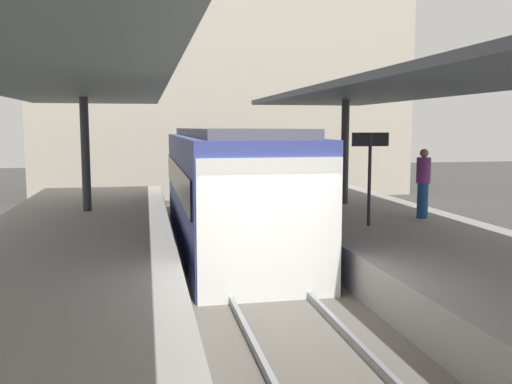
{
  "coord_description": "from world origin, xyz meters",
  "views": [
    {
      "loc": [
        -2.15,
        -8.27,
        3.33
      ],
      "look_at": [
        0.54,
        5.23,
        1.71
      ],
      "focal_mm": 38.71,
      "sensor_mm": 36.0,
      "label": 1
    }
  ],
  "objects": [
    {
      "name": "platform_right",
      "position": [
        3.8,
        0.0,
        0.5
      ],
      "size": [
        4.4,
        28.0,
        1.0
      ],
      "primitive_type": "cube",
      "color": "gray",
      "rests_on": "ground_plane"
    },
    {
      "name": "track_ballast",
      "position": [
        0.0,
        0.0,
        0.1
      ],
      "size": [
        3.2,
        28.0,
        0.2
      ],
      "primitive_type": "cube",
      "color": "#59544C",
      "rests_on": "ground_plane"
    },
    {
      "name": "rail_near_side",
      "position": [
        -0.72,
        0.0,
        0.27
      ],
      "size": [
        0.08,
        28.0,
        0.14
      ],
      "primitive_type": "cube",
      "color": "slate",
      "rests_on": "track_ballast"
    },
    {
      "name": "rail_far_side",
      "position": [
        0.72,
        0.0,
        0.27
      ],
      "size": [
        0.08,
        28.0,
        0.14
      ],
      "primitive_type": "cube",
      "color": "slate",
      "rests_on": "track_ballast"
    },
    {
      "name": "ground_plane",
      "position": [
        0.0,
        0.0,
        0.0
      ],
      "size": [
        80.0,
        80.0,
        0.0
      ],
      "primitive_type": "plane",
      "color": "#383835"
    },
    {
      "name": "commuter_train",
      "position": [
        0.0,
        6.34,
        1.73
      ],
      "size": [
        2.78,
        10.4,
        3.1
      ],
      "color": "#38428C",
      "rests_on": "track_ballast"
    },
    {
      "name": "canopy_left",
      "position": [
        -3.8,
        1.4,
        4.19
      ],
      "size": [
        4.18,
        21.0,
        3.32
      ],
      "color": "#333335",
      "rests_on": "platform_left"
    },
    {
      "name": "passenger_near_bench",
      "position": [
        4.82,
        4.7,
        1.93
      ],
      "size": [
        0.36,
        0.36,
        1.78
      ],
      "color": "navy",
      "rests_on": "platform_right"
    },
    {
      "name": "platform_left",
      "position": [
        -3.8,
        0.0,
        0.5
      ],
      "size": [
        4.4,
        28.0,
        1.0
      ],
      "primitive_type": "cube",
      "color": "gray",
      "rests_on": "ground_plane"
    },
    {
      "name": "platform_sign",
      "position": [
        3.01,
        3.91,
        2.62
      ],
      "size": [
        0.9,
        0.08,
        2.21
      ],
      "color": "#262628",
      "rests_on": "platform_right"
    },
    {
      "name": "canopy_right",
      "position": [
        3.8,
        1.4,
        4.19
      ],
      "size": [
        4.18,
        21.0,
        3.31
      ],
      "color": "#333335",
      "rests_on": "platform_right"
    },
    {
      "name": "station_building_backdrop",
      "position": [
        1.73,
        20.0,
        5.5
      ],
      "size": [
        18.0,
        6.0,
        11.0
      ],
      "primitive_type": "cube",
      "color": "#A89E8E",
      "rests_on": "ground_plane"
    }
  ]
}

